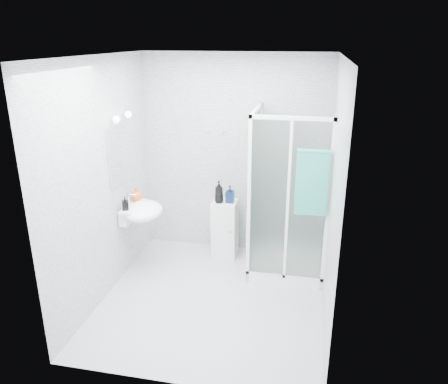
% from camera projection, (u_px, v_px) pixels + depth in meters
% --- Properties ---
extents(room, '(2.40, 2.60, 2.60)m').
position_uv_depth(room, '(212.00, 189.00, 4.44)').
color(room, silver).
rests_on(room, ground).
extents(shower_enclosure, '(0.90, 0.95, 2.00)m').
position_uv_depth(shower_enclosure, '(281.00, 238.00, 5.31)').
color(shower_enclosure, white).
rests_on(shower_enclosure, ground).
extents(wall_basin, '(0.46, 0.56, 0.35)m').
position_uv_depth(wall_basin, '(141.00, 211.00, 5.22)').
color(wall_basin, white).
rests_on(wall_basin, ground).
extents(mirror, '(0.02, 0.60, 0.70)m').
position_uv_depth(mirror, '(121.00, 153.00, 5.02)').
color(mirror, white).
rests_on(mirror, room).
extents(vanity_lights, '(0.10, 0.40, 0.08)m').
position_uv_depth(vanity_lights, '(122.00, 117.00, 4.87)').
color(vanity_lights, silver).
rests_on(vanity_lights, room).
extents(wall_hooks, '(0.23, 0.06, 0.03)m').
position_uv_depth(wall_hooks, '(215.00, 132.00, 5.54)').
color(wall_hooks, silver).
rests_on(wall_hooks, room).
extents(storage_cabinet, '(0.32, 0.34, 0.76)m').
position_uv_depth(storage_cabinet, '(225.00, 229.00, 5.74)').
color(storage_cabinet, white).
rests_on(storage_cabinet, ground).
extents(hand_towel, '(0.34, 0.05, 0.73)m').
position_uv_depth(hand_towel, '(312.00, 181.00, 4.58)').
color(hand_towel, teal).
rests_on(hand_towel, shower_enclosure).
extents(shampoo_bottle_a, '(0.12, 0.12, 0.29)m').
position_uv_depth(shampoo_bottle_a, '(219.00, 192.00, 5.53)').
color(shampoo_bottle_a, black).
rests_on(shampoo_bottle_a, storage_cabinet).
extents(shampoo_bottle_b, '(0.10, 0.10, 0.22)m').
position_uv_depth(shampoo_bottle_b, '(230.00, 194.00, 5.55)').
color(shampoo_bottle_b, '#0A1A40').
rests_on(shampoo_bottle_b, storage_cabinet).
extents(soap_dispenser_orange, '(0.17, 0.17, 0.17)m').
position_uv_depth(soap_dispenser_orange, '(136.00, 194.00, 5.33)').
color(soap_dispenser_orange, '#D44D19').
rests_on(soap_dispenser_orange, wall_basin).
extents(soap_dispenser_black, '(0.10, 0.10, 0.16)m').
position_uv_depth(soap_dispenser_black, '(125.00, 203.00, 5.05)').
color(soap_dispenser_black, black).
rests_on(soap_dispenser_black, wall_basin).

